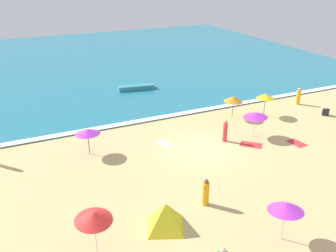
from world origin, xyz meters
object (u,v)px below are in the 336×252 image
(beachgoer_0, at_px, (326,112))
(beachgoer_4, at_px, (206,193))
(beachgoer_6, at_px, (298,97))
(beach_umbrella_0, at_px, (286,207))
(beachgoer_5, at_px, (225,131))
(beach_umbrella_3, at_px, (266,96))
(small_boat_0, at_px, (136,87))
(beach_tent, at_px, (166,216))
(beach_umbrella_1, at_px, (93,216))
(beach_umbrella_4, at_px, (87,132))
(beach_umbrella_5, at_px, (255,115))
(beach_umbrella_2, at_px, (233,99))

(beachgoer_0, height_order, beachgoer_4, beachgoer_4)
(beachgoer_6, bearing_deg, beachgoer_0, -85.11)
(beach_umbrella_0, height_order, beachgoer_5, beach_umbrella_0)
(beach_umbrella_0, height_order, beach_umbrella_3, beach_umbrella_0)
(small_boat_0, bearing_deg, beach_tent, -106.27)
(beach_umbrella_1, relative_size, beachgoer_4, 1.44)
(beach_umbrella_1, distance_m, beach_umbrella_4, 9.68)
(beachgoer_6, bearing_deg, beach_tent, -149.89)
(beach_umbrella_5, height_order, beachgoer_4, beach_umbrella_5)
(beach_umbrella_3, bearing_deg, beachgoer_5, -154.41)
(beach_umbrella_5, distance_m, beachgoer_0, 8.44)
(beach_umbrella_2, relative_size, beachgoer_5, 1.13)
(beach_umbrella_0, distance_m, beachgoer_6, 19.49)
(beachgoer_4, distance_m, beachgoer_5, 8.06)
(beach_umbrella_3, height_order, beachgoer_6, beach_umbrella_3)
(beach_umbrella_2, bearing_deg, small_boat_0, 115.42)
(beachgoer_5, bearing_deg, beach_umbrella_5, -4.68)
(beach_umbrella_1, distance_m, beach_umbrella_3, 20.02)
(beach_umbrella_4, xyz_separation_m, beach_umbrella_5, (12.07, -2.44, 0.04))
(beach_umbrella_4, bearing_deg, beach_umbrella_0, -62.78)
(beach_umbrella_4, distance_m, beachgoer_5, 9.90)
(beach_umbrella_5, bearing_deg, beachgoer_0, 5.54)
(small_boat_0, bearing_deg, beachgoer_4, -99.45)
(beach_tent, height_order, beachgoer_6, beachgoer_6)
(beach_umbrella_1, distance_m, beachgoer_4, 6.54)
(beach_tent, xyz_separation_m, beachgoer_0, (18.72, 7.58, -0.40))
(beach_tent, relative_size, beachgoer_0, 2.95)
(beach_umbrella_2, height_order, beach_umbrella_3, beach_umbrella_3)
(beach_umbrella_4, xyz_separation_m, beachgoer_0, (20.35, -1.63, -1.38))
(beach_umbrella_5, height_order, small_boat_0, beach_umbrella_5)
(beach_umbrella_4, height_order, beachgoer_0, beach_umbrella_4)
(beach_umbrella_3, distance_m, beachgoer_5, 6.51)
(beach_umbrella_0, bearing_deg, beachgoer_4, 116.29)
(beach_umbrella_4, xyz_separation_m, beach_tent, (1.63, -9.21, -0.98))
(beach_umbrella_3, height_order, beachgoer_0, beach_umbrella_3)
(beach_umbrella_0, distance_m, beach_umbrella_4, 13.80)
(beach_umbrella_5, bearing_deg, beach_umbrella_0, -120.35)
(beach_umbrella_2, bearing_deg, beachgoer_6, 1.39)
(beach_umbrella_1, bearing_deg, beach_umbrella_3, 30.06)
(beach_umbrella_1, height_order, beach_umbrella_4, beach_umbrella_1)
(beach_umbrella_5, height_order, beachgoer_6, beach_umbrella_5)
(beachgoer_5, bearing_deg, beach_umbrella_2, 49.32)
(beach_umbrella_5, distance_m, beach_tent, 12.49)
(beach_umbrella_0, bearing_deg, beachgoer_6, 44.97)
(beach_umbrella_2, distance_m, small_boat_0, 11.55)
(beachgoer_6, bearing_deg, beach_umbrella_5, -153.91)
(beach_umbrella_5, xyz_separation_m, small_boat_0, (-4.34, 14.10, -1.40))
(beach_umbrella_0, distance_m, beach_umbrella_2, 14.98)
(beach_umbrella_0, relative_size, beach_umbrella_2, 1.09)
(beachgoer_4, height_order, beachgoer_6, same)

